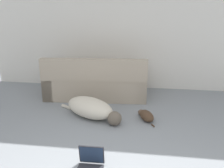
{
  "coord_description": "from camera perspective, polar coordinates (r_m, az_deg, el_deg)",
  "views": [
    {
      "loc": [
        0.15,
        -1.69,
        1.87
      ],
      "look_at": [
        -0.33,
        1.85,
        0.68
      ],
      "focal_mm": 40.0,
      "sensor_mm": 36.0,
      "label": 1
    }
  ],
  "objects": [
    {
      "name": "laptop_open",
      "position": [
        3.08,
        -4.88,
        -17.2
      ],
      "size": [
        0.31,
        0.3,
        0.26
      ],
      "rotation": [
        0.0,
        0.0,
        0.02
      ],
      "color": "#2D2D33",
      "rests_on": "ground_plane"
    },
    {
      "name": "cat",
      "position": [
        4.19,
        7.79,
        -7.14
      ],
      "size": [
        0.33,
        0.49,
        0.16
      ],
      "rotation": [
        0.0,
        0.0,
        2.05
      ],
      "color": "#473323",
      "rests_on": "ground_plane"
    },
    {
      "name": "wall_back",
      "position": [
        5.48,
        6.24,
        12.17
      ],
      "size": [
        6.66,
        0.06,
        2.57
      ],
      "color": "silver",
      "rests_on": "ground_plane"
    },
    {
      "name": "couch",
      "position": [
        5.11,
        -3.65,
        0.2
      ],
      "size": [
        2.07,
        1.05,
        0.86
      ],
      "rotation": [
        0.0,
        0.0,
        3.22
      ],
      "color": "tan",
      "rests_on": "ground_plane"
    },
    {
      "name": "dog",
      "position": [
        4.22,
        -4.7,
        -5.57
      ],
      "size": [
        1.22,
        0.84,
        0.33
      ],
      "rotation": [
        0.0,
        0.0,
        5.78
      ],
      "color": "beige",
      "rests_on": "ground_plane"
    }
  ]
}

